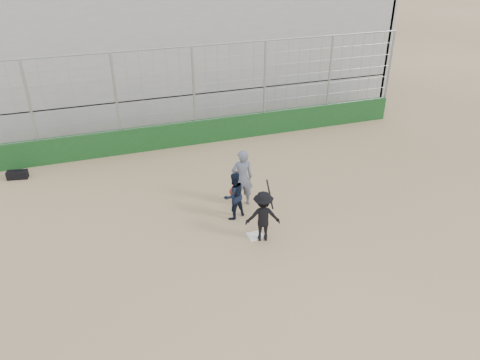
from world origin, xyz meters
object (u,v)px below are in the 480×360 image
object	(u,v)px
umpire	(242,181)
equipment_bag	(17,175)
batter_at_plate	(263,216)
catcher_crouched	(234,203)

from	to	relation	value
umpire	equipment_bag	bearing A→B (deg)	-27.32
batter_at_plate	umpire	size ratio (longest dim) A/B	0.99
equipment_bag	catcher_crouched	bearing A→B (deg)	-37.15
batter_at_plate	umpire	distance (m)	2.00
batter_at_plate	catcher_crouched	size ratio (longest dim) A/B	1.61
batter_at_plate	umpire	xyz separation A→B (m)	(0.07, 1.99, 0.10)
catcher_crouched	umpire	xyz separation A→B (m)	(0.50, 0.67, 0.34)
catcher_crouched	umpire	bearing A→B (deg)	53.66
batter_at_plate	equipment_bag	world-z (taller)	batter_at_plate
batter_at_plate	equipment_bag	size ratio (longest dim) A/B	2.31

